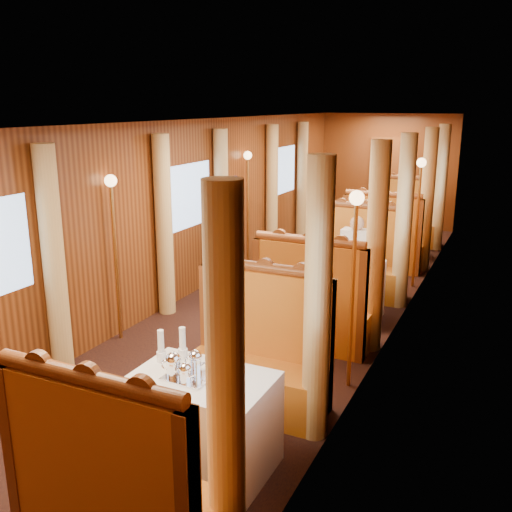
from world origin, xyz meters
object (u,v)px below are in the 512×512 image
Objects in this scene: steward at (229,237)px; banquette_mid_fwd at (312,312)px; table_near at (202,423)px; table_far at (395,235)px; banquette_far_aft at (406,222)px; rose_vase_far at (395,205)px; banquette_far_fwd at (383,245)px; banquette_near_aft at (258,363)px; teapot_right at (185,376)px; tea_tray at (188,377)px; passenger at (355,250)px; table_mid at (339,290)px; banquette_near_fwd at (116,499)px; fruit_plate at (227,388)px; teapot_back at (196,364)px; banquette_mid_aft at (359,267)px; teapot_left at (173,368)px; rose_vase_mid at (341,249)px.

banquette_mid_fwd is at bearing 45.76° from steward.
table_far is (0.00, 7.00, 0.00)m from table_near.
banquette_mid_fwd is at bearing -90.00° from banquette_far_aft.
banquette_far_fwd is at bearing -87.88° from rose_vase_far.
rose_vase_far reaches higher than table_near.
table_far is at bearing 90.00° from banquette_near_aft.
table_far is 6.88× the size of teapot_right.
passenger is (0.08, 4.29, -0.02)m from tea_tray.
tea_tray is at bearing -91.34° from table_mid.
fruit_plate is (0.27, 0.92, 0.35)m from banquette_near_fwd.
fruit_plate is 0.12× the size of steward.
banquette_far_aft reaches higher than passenger.
table_mid is at bearing -90.00° from passenger.
tea_tray is at bearing -90.79° from banquette_far_fwd.
teapot_back is at bearing -94.63° from banquette_near_aft.
tea_tray is (-0.08, -3.55, 0.38)m from table_mid.
banquette_mid_aft is 4.57m from tea_tray.
banquette_far_aft is 8.12m from fruit_plate.
passenger is at bearing 86.39° from teapot_back.
teapot_right is (-0.05, -2.61, 0.39)m from banquette_mid_fwd.
teapot_back is (-0.08, -7.96, 0.39)m from banquette_far_aft.
banquette_mid_fwd is at bearing 90.00° from table_near.
teapot_left is (-0.10, -0.03, 0.07)m from tea_tray.
banquette_near_aft is 3.50m from banquette_mid_aft.
banquette_mid_aft is 3.72× the size of rose_vase_mid.
banquette_mid_aft is at bearing 86.46° from teapot_back.
tea_tray is (-0.08, -1.06, 0.33)m from banquette_near_aft.
banquette_near_fwd and banquette_far_aft have the same top height.
rose_vase_far is at bearing 90.78° from rose_vase_mid.
teapot_left is 0.52× the size of rose_vase_mid.
teapot_back is 4.18m from passenger.
teapot_back is at bearing 105.02° from teapot_right.
steward is (-1.96, 3.79, 0.10)m from fruit_plate.
banquette_far_fwd is 2.53m from rose_vase_mid.
rose_vase_mid is at bearing -89.29° from passenger.
banquette_near_fwd reaches higher than tea_tray.
passenger is at bearing 80.67° from teapot_left.
banquette_near_aft is 7.17× the size of teapot_left.
banquette_far_fwd reaches higher than passenger.
table_far is 1.38× the size of passenger.
teapot_right is 0.20× the size of passenger.
table_far is at bearing 90.00° from banquette_mid_aft.
table_far is 0.55m from rose_vase_far.
banquette_near_fwd reaches higher than rose_vase_mid.
passenger reaches higher than teapot_right.
teapot_right is 0.42× the size of rose_vase_mid.
teapot_right is at bearing -90.42° from table_far.
table_mid is (0.00, 2.49, -0.05)m from banquette_near_aft.
tea_tray is (-0.08, -4.56, 0.33)m from banquette_mid_aft.
teapot_back reaches higher than tea_tray.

